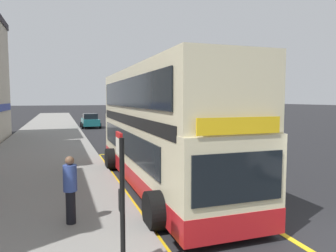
# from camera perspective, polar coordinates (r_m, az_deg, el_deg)

# --- Properties ---
(ground_plane) EXTENTS (260.00, 260.00, 0.00)m
(ground_plane) POSITION_cam_1_polar(r_m,az_deg,el_deg) (37.59, -9.56, -0.18)
(ground_plane) COLOR black
(pavement_near) EXTENTS (6.00, 76.00, 0.14)m
(pavement_near) POSITION_cam_1_polar(r_m,az_deg,el_deg) (37.11, -20.29, -0.37)
(pavement_near) COLOR gray
(pavement_near) RESTS_ON ground
(double_decker_bus) EXTENTS (3.23, 11.35, 4.40)m
(double_decker_bus) POSITION_cam_1_polar(r_m,az_deg,el_deg) (12.09, -1.55, -0.89)
(double_decker_bus) COLOR beige
(double_decker_bus) RESTS_ON ground
(bus_bay_markings) EXTENTS (3.10, 14.69, 0.01)m
(bus_bay_markings) POSITION_cam_1_polar(r_m,az_deg,el_deg) (12.53, -1.60, -10.27)
(bus_bay_markings) COLOR gold
(bus_bay_markings) RESTS_ON ground
(bus_stop_sign) EXTENTS (0.09, 0.51, 2.54)m
(bus_stop_sign) POSITION_cam_1_polar(r_m,az_deg,el_deg) (5.87, -8.33, -11.30)
(bus_stop_sign) COLOR black
(bus_stop_sign) RESTS_ON pavement_near
(parked_car_teal_far) EXTENTS (2.09, 4.20, 1.62)m
(parked_car_teal_far) POSITION_cam_1_polar(r_m,az_deg,el_deg) (37.15, -13.75, 0.93)
(parked_car_teal_far) COLOR #196066
(parked_car_teal_far) RESTS_ON ground
(pedestrian_waiting_near_sign) EXTENTS (0.34, 0.34, 1.72)m
(pedestrian_waiting_near_sign) POSITION_cam_1_polar(r_m,az_deg,el_deg) (8.48, -17.10, -10.40)
(pedestrian_waiting_near_sign) COLOR black
(pedestrian_waiting_near_sign) RESTS_ON pavement_near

